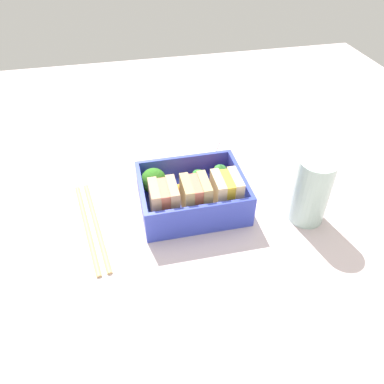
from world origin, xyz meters
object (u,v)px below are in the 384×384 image
Objects in this scene: chopstick_pair at (91,224)px; drinking_glass at (311,191)px; sandwich_center at (164,201)px; broccoli_floret at (154,181)px; sandwich_center_left at (196,196)px; strawberry_far_left at (220,175)px; strawberry_left at (198,180)px; carrot_stick_far_left at (179,188)px; sandwich_left at (226,192)px; folded_napkin at (187,151)px.

chopstick_pair is 1.88× the size of drinking_glass.
broccoli_floret is at bearing -80.81° from sandwich_center.
drinking_glass reaches higher than sandwich_center.
sandwich_center is (4.45, 0.00, 0.00)cm from sandwich_center_left.
sandwich_center_left is at bearing 45.98° from strawberry_far_left.
broccoli_floret is at bearing 1.10° from strawberry_left.
sandwich_center_left is 1.31× the size of carrot_stick_far_left.
sandwich_center is at bearing 0.00° from sandwich_left.
broccoli_floret reaches higher than carrot_stick_far_left.
sandwich_left reaches higher than broccoli_floret.
chopstick_pair is (19.32, -1.18, -3.49)cm from sandwich_left.
strawberry_left is at bearing 87.08° from folded_napkin.
sandwich_left reaches higher than carrot_stick_far_left.
sandwich_center_left reaches higher than strawberry_left.
strawberry_far_left is 1.05× the size of strawberry_left.
sandwich_left is 1.00× the size of sandwich_center_left.
carrot_stick_far_left is 12.62cm from folded_napkin.
strawberry_far_left is at bearing -40.13° from drinking_glass.
carrot_stick_far_left is at bearing 177.40° from broccoli_floret.
chopstick_pair is (13.36, 3.46, -1.47)cm from carrot_stick_far_left.
drinking_glass is at bearing 139.87° from strawberry_far_left.
strawberry_far_left is (-9.49, -5.21, -1.03)cm from sandwich_center.
strawberry_left is 17.01cm from chopstick_pair.
carrot_stick_far_left is 0.41× the size of drinking_glass.
drinking_glass is 0.96× the size of folded_napkin.
strawberry_far_left reaches higher than folded_napkin.
carrot_stick_far_left is (6.54, 0.57, -0.99)cm from strawberry_far_left.
strawberry_far_left is at bearing -151.22° from sandwich_center.
sandwich_center_left reaches higher than carrot_stick_far_left.
strawberry_left reaches higher than chopstick_pair.
chopstick_pair is at bearing 11.47° from strawberry_far_left.
strawberry_far_left is at bearing -96.41° from sandwich_left.
sandwich_left is at bearing 153.58° from broccoli_floret.
carrot_stick_far_left is 0.90× the size of broccoli_floret.
sandwich_left is 10.81cm from broccoli_floret.
carrot_stick_far_left is at bearing -165.47° from chopstick_pair.
chopstick_pair is at bearing -3.48° from sandwich_left.
folded_napkin is (-3.65, -11.97, -1.62)cm from carrot_stick_far_left.
carrot_stick_far_left is at bearing -37.92° from sandwich_left.
drinking_glass is at bearing 157.88° from broccoli_floret.
sandwich_left is 8.90cm from sandwich_center.
carrot_stick_far_left is at bearing -122.43° from sandwich_center.
sandwich_center is 5.86cm from carrot_stick_far_left.
strawberry_far_left is 10.31cm from broccoli_floret.
sandwich_center is 20.32cm from drinking_glass.
sandwich_center reaches higher than folded_napkin.
sandwich_left is at bearing 83.59° from strawberry_far_left.
sandwich_center_left is at bearing 180.00° from sandwich_center.
sandwich_left is at bearing 176.52° from chopstick_pair.
broccoli_floret reaches higher than folded_napkin.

